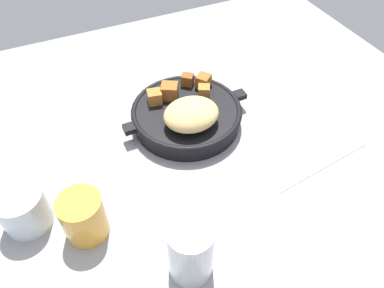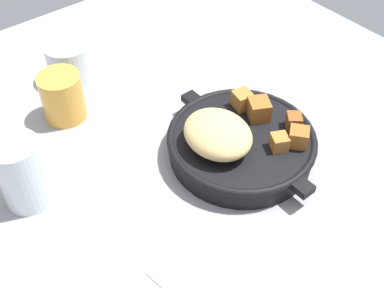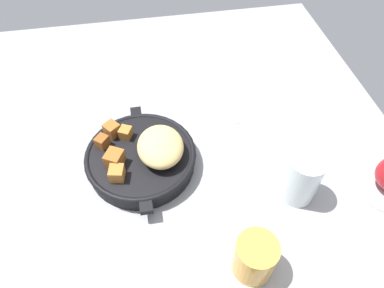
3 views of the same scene
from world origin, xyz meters
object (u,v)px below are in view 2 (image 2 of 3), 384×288
Objects in this scene: water_glass_short at (69,62)px; water_glass_tall at (22,173)px; cast_iron_skillet at (239,141)px; juice_glass_amber at (63,97)px.

water_glass_tall is at bearing 138.77° from water_glass_short.
cast_iron_skillet is 3.33× the size of juice_glass_amber.
water_glass_short is 28.31cm from water_glass_tall.
cast_iron_skillet reaches higher than juice_glass_amber.
cast_iron_skillet is at bearing -113.27° from water_glass_tall.
juice_glass_amber is 1.04× the size of water_glass_short.
cast_iron_skillet is 2.50× the size of water_glass_tall.
water_glass_tall reaches higher than cast_iron_skillet.
cast_iron_skillet is 31.74cm from water_glass_tall.
water_glass_short is (33.75, 10.45, 0.59)cm from cast_iron_skillet.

